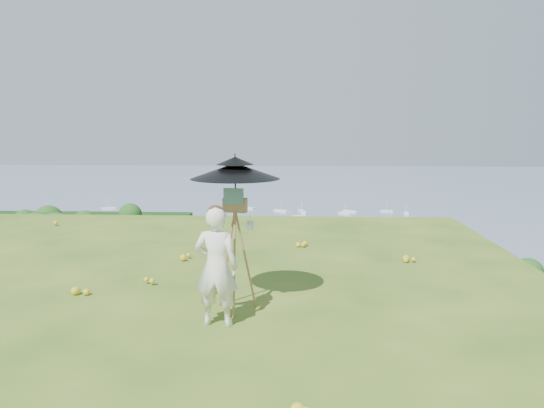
# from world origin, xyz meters

# --- Properties ---
(ground) EXTENTS (14.00, 14.00, 0.00)m
(ground) POSITION_xyz_m (0.00, 0.00, 0.00)
(ground) COLOR #37611B
(ground) RESTS_ON ground
(shoreline_tier) EXTENTS (170.00, 28.00, 8.00)m
(shoreline_tier) POSITION_xyz_m (0.00, 75.00, -36.00)
(shoreline_tier) COLOR gray
(shoreline_tier) RESTS_ON bay_water
(bay_water) EXTENTS (700.00, 700.00, 0.00)m
(bay_water) POSITION_xyz_m (0.00, 240.00, -34.00)
(bay_water) COLOR slate
(bay_water) RESTS_ON ground
(peninsula) EXTENTS (90.00, 60.00, 12.00)m
(peninsula) POSITION_xyz_m (-75.00, 155.00, -29.00)
(peninsula) COLOR black
(peninsula) RESTS_ON bay_water
(slope_trees) EXTENTS (110.00, 50.00, 6.00)m
(slope_trees) POSITION_xyz_m (0.00, 35.00, -15.00)
(slope_trees) COLOR #204815
(slope_trees) RESTS_ON forest_slope
(harbor_town) EXTENTS (110.00, 22.00, 5.00)m
(harbor_town) POSITION_xyz_m (0.00, 75.00, -29.50)
(harbor_town) COLOR beige
(harbor_town) RESTS_ON shoreline_tier
(moored_boats) EXTENTS (140.00, 140.00, 0.70)m
(moored_boats) POSITION_xyz_m (-12.50, 161.00, -33.65)
(moored_boats) COLOR white
(moored_boats) RESTS_ON bay_water
(wildflowers) EXTENTS (10.00, 10.50, 0.12)m
(wildflowers) POSITION_xyz_m (0.00, 0.25, 0.06)
(wildflowers) COLOR gold
(wildflowers) RESTS_ON ground
(painter) EXTENTS (0.62, 0.44, 1.57)m
(painter) POSITION_xyz_m (1.58, -1.32, 0.79)
(painter) COLOR white
(painter) RESTS_ON ground
(field_easel) EXTENTS (0.79, 0.79, 1.74)m
(field_easel) POSITION_xyz_m (1.77, -0.73, 0.87)
(field_easel) COLOR #925B3D
(field_easel) RESTS_ON ground
(sun_umbrella) EXTENTS (1.46, 1.46, 0.78)m
(sun_umbrella) POSITION_xyz_m (1.77, -0.70, 1.82)
(sun_umbrella) COLOR black
(sun_umbrella) RESTS_ON field_easel
(painter_cap) EXTENTS (0.24, 0.28, 0.10)m
(painter_cap) POSITION_xyz_m (1.58, -1.32, 1.53)
(painter_cap) COLOR #C86E7E
(painter_cap) RESTS_ON painter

